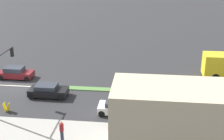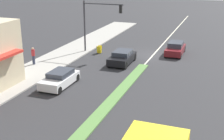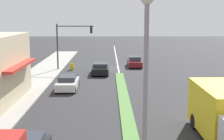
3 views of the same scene
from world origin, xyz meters
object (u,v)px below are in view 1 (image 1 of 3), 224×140
(traffic_signal_main, at_px, (0,73))
(warning_aframe_sign, at_px, (7,107))
(van_white, at_px, (119,107))
(pedestrian, at_px, (62,130))
(sedan_maroon, at_px, (16,73))
(suv_black, at_px, (48,91))

(traffic_signal_main, relative_size, warning_aframe_sign, 6.69)
(traffic_signal_main, xyz_separation_m, van_white, (-1.12, 10.36, -3.30))
(pedestrian, height_order, sedan_maroon, pedestrian)
(warning_aframe_sign, relative_size, van_white, 0.22)
(pedestrian, relative_size, van_white, 0.44)
(pedestrian, relative_size, suv_black, 0.44)
(traffic_signal_main, height_order, suv_black, traffic_signal_main)
(traffic_signal_main, distance_m, van_white, 10.93)
(van_white, height_order, sedan_maroon, sedan_maroon)
(traffic_signal_main, relative_size, sedan_maroon, 1.44)
(traffic_signal_main, height_order, pedestrian, traffic_signal_main)
(traffic_signal_main, distance_m, warning_aframe_sign, 3.49)
(van_white, distance_m, suv_black, 8.02)
(suv_black, relative_size, sedan_maroon, 1.00)
(suv_black, height_order, sedan_maroon, sedan_maroon)
(sedan_maroon, bearing_deg, van_white, 60.58)
(warning_aframe_sign, height_order, sedan_maroon, sedan_maroon)
(van_white, bearing_deg, traffic_signal_main, -83.81)
(van_white, bearing_deg, sedan_maroon, -119.42)
(warning_aframe_sign, bearing_deg, van_white, 94.54)
(pedestrian, relative_size, sedan_maroon, 0.44)
(traffic_signal_main, relative_size, pedestrian, 3.31)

